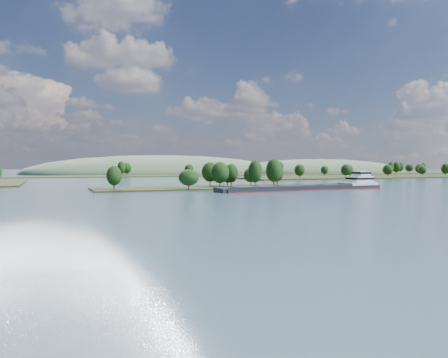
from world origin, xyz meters
name	(u,v)px	position (x,y,z in m)	size (l,w,h in m)	color
ground	(261,197)	(0.00, 120.00, 0.00)	(1800.00, 1800.00, 0.00)	#35465B
tree_island	(218,179)	(6.92, 179.25, 4.02)	(100.00, 31.97, 14.59)	black
right_bank	(399,175)	(231.05, 299.64, 0.88)	(320.00, 90.00, 14.76)	black
back_shoreline	(137,175)	(9.81, 399.89, 0.79)	(900.00, 60.00, 15.17)	black
hill_east	(319,173)	(260.00, 470.00, 0.00)	(260.00, 140.00, 36.00)	#435C3F
hill_west	(163,174)	(60.00, 500.00, 0.00)	(320.00, 160.00, 44.00)	#435C3F
cargo_barge	(314,187)	(41.23, 151.24, 1.38)	(81.36, 16.12, 10.93)	black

